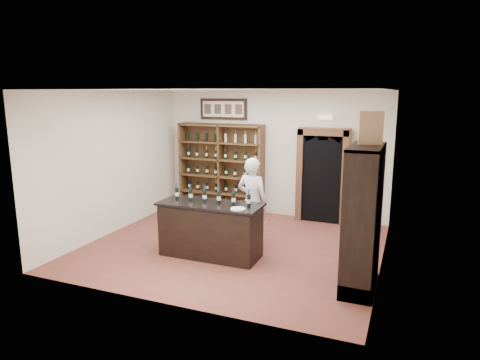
# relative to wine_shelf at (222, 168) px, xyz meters

# --- Properties ---
(floor) EXTENTS (5.50, 5.50, 0.00)m
(floor) POSITION_rel_wine_shelf_xyz_m (1.30, -2.33, -1.10)
(floor) COLOR brown
(floor) RESTS_ON ground
(ceiling) EXTENTS (5.50, 5.50, 0.00)m
(ceiling) POSITION_rel_wine_shelf_xyz_m (1.30, -2.33, 1.90)
(ceiling) COLOR white
(ceiling) RESTS_ON wall_back
(wall_back) EXTENTS (5.50, 0.04, 3.00)m
(wall_back) POSITION_rel_wine_shelf_xyz_m (1.30, 0.17, 0.40)
(wall_back) COLOR silver
(wall_back) RESTS_ON ground
(wall_left) EXTENTS (0.04, 5.00, 3.00)m
(wall_left) POSITION_rel_wine_shelf_xyz_m (-1.45, -2.33, 0.40)
(wall_left) COLOR silver
(wall_left) RESTS_ON ground
(wall_right) EXTENTS (0.04, 5.00, 3.00)m
(wall_right) POSITION_rel_wine_shelf_xyz_m (4.05, -2.33, 0.40)
(wall_right) COLOR silver
(wall_right) RESTS_ON ground
(wine_shelf) EXTENTS (2.20, 0.38, 2.20)m
(wine_shelf) POSITION_rel_wine_shelf_xyz_m (0.00, 0.00, 0.00)
(wine_shelf) COLOR brown
(wine_shelf) RESTS_ON ground
(framed_picture) EXTENTS (1.25, 0.04, 0.52)m
(framed_picture) POSITION_rel_wine_shelf_xyz_m (0.00, 0.14, 1.45)
(framed_picture) COLOR black
(framed_picture) RESTS_ON wall_back
(arched_doorway) EXTENTS (1.17, 0.35, 2.17)m
(arched_doorway) POSITION_rel_wine_shelf_xyz_m (2.55, -0.00, 0.04)
(arched_doorway) COLOR black
(arched_doorway) RESTS_ON ground
(emergency_light) EXTENTS (0.30, 0.10, 0.10)m
(emergency_light) POSITION_rel_wine_shelf_xyz_m (2.55, 0.09, 1.30)
(emergency_light) COLOR white
(emergency_light) RESTS_ON wall_back
(tasting_counter) EXTENTS (1.88, 0.78, 1.00)m
(tasting_counter) POSITION_rel_wine_shelf_xyz_m (1.10, -2.93, -0.61)
(tasting_counter) COLOR black
(tasting_counter) RESTS_ON ground
(counter_bottle_0) EXTENTS (0.07, 0.07, 0.30)m
(counter_bottle_0) POSITION_rel_wine_shelf_xyz_m (0.38, -2.87, 0.01)
(counter_bottle_0) COLOR black
(counter_bottle_0) RESTS_ON tasting_counter
(counter_bottle_1) EXTENTS (0.07, 0.07, 0.30)m
(counter_bottle_1) POSITION_rel_wine_shelf_xyz_m (0.67, -2.87, 0.01)
(counter_bottle_1) COLOR black
(counter_bottle_1) RESTS_ON tasting_counter
(counter_bottle_2) EXTENTS (0.07, 0.07, 0.30)m
(counter_bottle_2) POSITION_rel_wine_shelf_xyz_m (0.96, -2.87, 0.01)
(counter_bottle_2) COLOR black
(counter_bottle_2) RESTS_ON tasting_counter
(counter_bottle_3) EXTENTS (0.07, 0.07, 0.30)m
(counter_bottle_3) POSITION_rel_wine_shelf_xyz_m (1.24, -2.87, 0.01)
(counter_bottle_3) COLOR black
(counter_bottle_3) RESTS_ON tasting_counter
(counter_bottle_4) EXTENTS (0.07, 0.07, 0.30)m
(counter_bottle_4) POSITION_rel_wine_shelf_xyz_m (1.53, -2.87, 0.01)
(counter_bottle_4) COLOR black
(counter_bottle_4) RESTS_ON tasting_counter
(counter_bottle_5) EXTENTS (0.07, 0.07, 0.30)m
(counter_bottle_5) POSITION_rel_wine_shelf_xyz_m (1.82, -2.87, 0.01)
(counter_bottle_5) COLOR black
(counter_bottle_5) RESTS_ON tasting_counter
(side_cabinet) EXTENTS (0.48, 1.20, 2.20)m
(side_cabinet) POSITION_rel_wine_shelf_xyz_m (3.82, -3.23, -0.35)
(side_cabinet) COLOR black
(side_cabinet) RESTS_ON ground
(shopkeeper) EXTENTS (0.69, 0.50, 1.74)m
(shopkeeper) POSITION_rel_wine_shelf_xyz_m (1.59, -2.08, -0.23)
(shopkeeper) COLOR silver
(shopkeeper) RESTS_ON ground
(plate) EXTENTS (0.26, 0.26, 0.02)m
(plate) POSITION_rel_wine_shelf_xyz_m (1.72, -3.14, -0.09)
(plate) COLOR white
(plate) RESTS_ON tasting_counter
(wine_crate) EXTENTS (0.36, 0.20, 0.49)m
(wine_crate) POSITION_rel_wine_shelf_xyz_m (3.81, -3.04, 1.34)
(wine_crate) COLOR tan
(wine_crate) RESTS_ON side_cabinet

